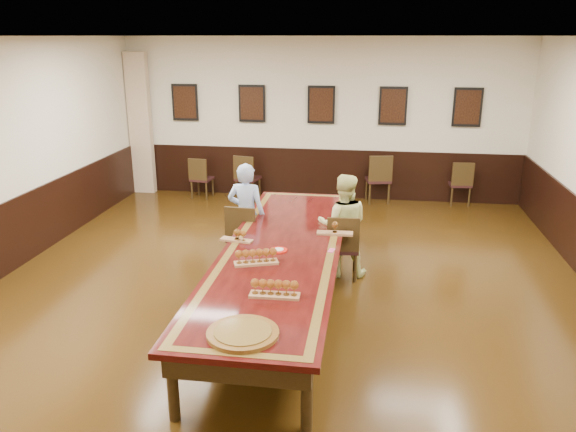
% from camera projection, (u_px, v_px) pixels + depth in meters
% --- Properties ---
extents(floor, '(8.00, 10.00, 0.02)m').
position_uv_depth(floor, '(282.00, 305.00, 7.02)').
color(floor, black).
rests_on(floor, ground).
extents(ceiling, '(8.00, 10.00, 0.02)m').
position_uv_depth(ceiling, '(281.00, 35.00, 6.03)').
color(ceiling, white).
rests_on(ceiling, floor).
extents(wall_back, '(8.00, 0.02, 3.20)m').
position_uv_depth(wall_back, '(321.00, 119.00, 11.24)').
color(wall_back, beige).
rests_on(wall_back, floor).
extents(chair_man, '(0.48, 0.52, 0.94)m').
position_uv_depth(chair_man, '(245.00, 235.00, 8.07)').
color(chair_man, black).
rests_on(chair_man, floor).
extents(chair_woman, '(0.46, 0.50, 0.92)m').
position_uv_depth(chair_woman, '(343.00, 245.00, 7.69)').
color(chair_woman, black).
rests_on(chair_woman, floor).
extents(spare_chair_a, '(0.45, 0.48, 0.85)m').
position_uv_depth(spare_chair_a, '(202.00, 177.00, 11.52)').
color(spare_chair_a, black).
rests_on(spare_chair_a, floor).
extents(spare_chair_b, '(0.52, 0.55, 0.92)m').
position_uv_depth(spare_chair_b, '(248.00, 177.00, 11.41)').
color(spare_chair_b, black).
rests_on(spare_chair_b, floor).
extents(spare_chair_c, '(0.54, 0.58, 0.99)m').
position_uv_depth(spare_chair_c, '(378.00, 178.00, 11.18)').
color(spare_chair_c, black).
rests_on(spare_chair_c, floor).
extents(spare_chair_d, '(0.44, 0.47, 0.88)m').
position_uv_depth(spare_chair_d, '(460.00, 183.00, 11.05)').
color(spare_chair_d, black).
rests_on(spare_chair_d, floor).
extents(person_man, '(0.58, 0.41, 1.50)m').
position_uv_depth(person_man, '(246.00, 214.00, 8.07)').
color(person_man, '#5380CF').
rests_on(person_man, floor).
extents(person_woman, '(0.75, 0.60, 1.44)m').
position_uv_depth(person_woman, '(343.00, 225.00, 7.70)').
color(person_woman, '#E2E690').
rests_on(person_woman, floor).
extents(pink_phone, '(0.09, 0.14, 0.01)m').
position_uv_depth(pink_phone, '(331.00, 251.00, 6.70)').
color(pink_phone, '#E64C88').
rests_on(pink_phone, conference_table).
extents(curtain, '(0.45, 0.18, 2.90)m').
position_uv_depth(curtain, '(140.00, 124.00, 11.64)').
color(curtain, tan).
rests_on(curtain, floor).
extents(wainscoting, '(8.00, 10.00, 1.00)m').
position_uv_depth(wainscoting, '(282.00, 267.00, 6.87)').
color(wainscoting, black).
rests_on(wainscoting, floor).
extents(conference_table, '(1.40, 5.00, 0.76)m').
position_uv_depth(conference_table, '(282.00, 259.00, 6.83)').
color(conference_table, black).
rests_on(conference_table, floor).
extents(posters, '(6.14, 0.04, 0.74)m').
position_uv_depth(posters, '(321.00, 105.00, 11.08)').
color(posters, black).
rests_on(posters, wall_back).
extents(flight_a, '(0.43, 0.21, 0.15)m').
position_uv_depth(flight_a, '(238.00, 236.00, 7.00)').
color(flight_a, '#8E613B').
rests_on(flight_a, conference_table).
extents(flight_b, '(0.47, 0.16, 0.17)m').
position_uv_depth(flight_b, '(335.00, 228.00, 7.23)').
color(flight_b, '#8E613B').
rests_on(flight_b, conference_table).
extents(flight_c, '(0.51, 0.31, 0.18)m').
position_uv_depth(flight_c, '(256.00, 257.00, 6.28)').
color(flight_c, '#8E613B').
rests_on(flight_c, conference_table).
extents(flight_d, '(0.50, 0.16, 0.19)m').
position_uv_depth(flight_d, '(275.00, 289.00, 5.49)').
color(flight_d, '#8E613B').
rests_on(flight_d, conference_table).
extents(red_plate_grp, '(0.21, 0.21, 0.03)m').
position_uv_depth(red_plate_grp, '(279.00, 250.00, 6.69)').
color(red_plate_grp, red).
rests_on(red_plate_grp, conference_table).
extents(carved_platter, '(0.76, 0.76, 0.05)m').
position_uv_depth(carved_platter, '(243.00, 333.00, 4.80)').
color(carved_platter, '#583511').
rests_on(carved_platter, conference_table).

